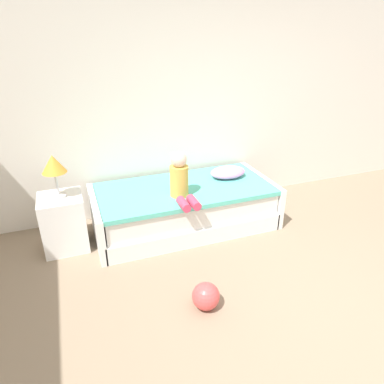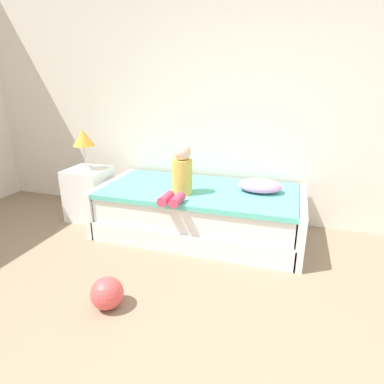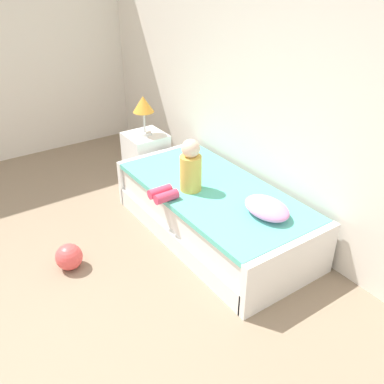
# 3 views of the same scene
# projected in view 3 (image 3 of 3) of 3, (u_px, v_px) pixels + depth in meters

# --- Properties ---
(ground_plane) EXTENTS (9.20, 9.20, 0.00)m
(ground_plane) POSITION_uv_depth(u_px,v_px,m) (26.00, 377.00, 2.76)
(ground_plane) COLOR gray
(wall_rear) EXTENTS (7.20, 0.10, 2.90)m
(wall_rear) POSITION_uv_depth(u_px,v_px,m) (324.00, 95.00, 3.32)
(wall_rear) COLOR silver
(wall_rear) RESTS_ON ground
(bed) EXTENTS (2.11, 1.00, 0.50)m
(bed) POSITION_uv_depth(u_px,v_px,m) (213.00, 212.00, 4.06)
(bed) COLOR white
(bed) RESTS_ON ground
(nightstand) EXTENTS (0.44, 0.44, 0.60)m
(nightstand) POSITION_uv_depth(u_px,v_px,m) (146.00, 158.00, 5.00)
(nightstand) COLOR white
(nightstand) RESTS_ON ground
(table_lamp) EXTENTS (0.24, 0.24, 0.45)m
(table_lamp) POSITION_uv_depth(u_px,v_px,m) (143.00, 106.00, 4.69)
(table_lamp) COLOR silver
(table_lamp) RESTS_ON nightstand
(child_figure) EXTENTS (0.20, 0.51, 0.50)m
(child_figure) POSITION_uv_depth(u_px,v_px,m) (186.00, 171.00, 3.80)
(child_figure) COLOR gold
(child_figure) RESTS_ON bed
(pillow) EXTENTS (0.44, 0.30, 0.13)m
(pillow) POSITION_uv_depth(u_px,v_px,m) (267.00, 208.00, 3.52)
(pillow) COLOR #EA8CC6
(pillow) RESTS_ON bed
(toy_ball) EXTENTS (0.24, 0.24, 0.24)m
(toy_ball) POSITION_uv_depth(u_px,v_px,m) (69.00, 257.00, 3.66)
(toy_ball) COLOR #E54C4C
(toy_ball) RESTS_ON ground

